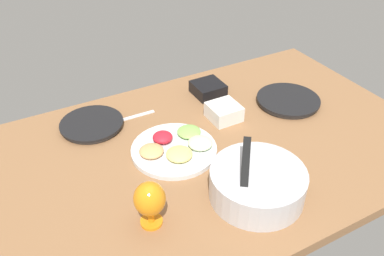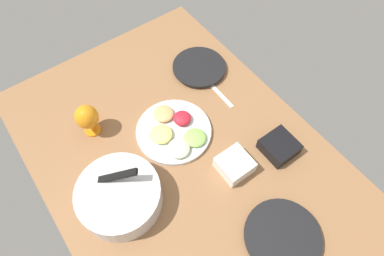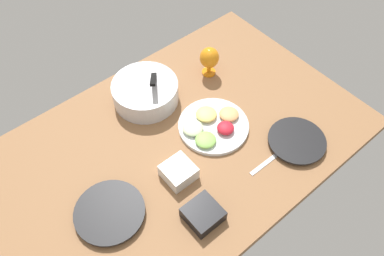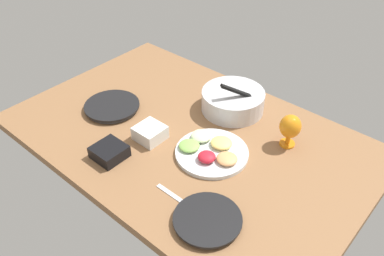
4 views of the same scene
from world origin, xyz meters
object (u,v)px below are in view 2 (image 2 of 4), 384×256
Objects in this scene: square_bowl_white at (235,164)px; dinner_plate_left at (282,237)px; dinner_plate_right at (199,68)px; mixing_bowl at (119,196)px; square_bowl_black at (279,146)px; fruit_platter at (174,131)px; hurricane_glass_orange at (87,118)px.

dinner_plate_left is at bearing 173.25° from square_bowl_white.
dinner_plate_right is at bearing -21.82° from square_bowl_white.
dinner_plate_left is 58.78cm from mixing_bowl.
mixing_bowl reaches higher than dinner_plate_left.
mixing_bowl reaches higher than square_bowl_black.
fruit_platter is at bearing 43.49° from square_bowl_black.
dinner_plate_right is 52.68cm from square_bowl_white.
dinner_plate_right is 1.62× the size of hurricane_glass_orange.
hurricane_glass_orange is (-0.83, 55.87, 8.26)cm from dinner_plate_right.
dinner_plate_left is 2.11× the size of square_bowl_black.
square_bowl_black is (-30.92, -29.33, 1.20)cm from fruit_platter.
fruit_platter is (12.60, -32.20, -3.67)cm from mixing_bowl.
square_bowl_black is (-18.32, -61.53, -2.47)cm from mixing_bowl.
hurricane_glass_orange is at bearing 37.09° from square_bowl_white.
hurricane_glass_orange is at bearing 47.02° from square_bowl_black.
mixing_bowl is (44.43, 38.27, 4.06)cm from dinner_plate_left.
fruit_platter is (57.04, 6.07, 0.39)cm from dinner_plate_left.
square_bowl_white is at bearing -142.91° from hurricane_glass_orange.
dinner_plate_left is 1.08× the size of dinner_plate_right.
square_bowl_black is (-4.15, -19.68, -0.52)cm from square_bowl_white.
dinner_plate_right is 0.79× the size of fruit_platter.
fruit_platter is at bearing -68.62° from mixing_bowl.
fruit_platter is 2.45× the size of square_bowl_black.
mixing_bowl is at bearing 73.42° from square_bowl_black.
mixing_bowl reaches higher than hurricane_glass_orange.
mixing_bowl is 44.23cm from square_bowl_white.
square_bowl_white is (-26.77, -9.66, 1.72)cm from fruit_platter.
dinner_plate_left is at bearing 163.69° from dinner_plate_right.
square_bowl_white reaches higher than fruit_platter.
square_bowl_white is at bearing -160.16° from fruit_platter.
mixing_bowl is at bearing 111.38° from fruit_platter.
fruit_platter is 2.62× the size of square_bowl_white.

